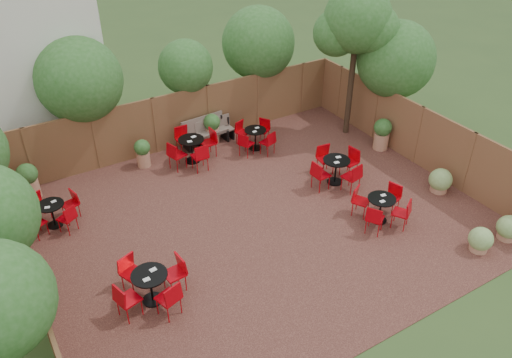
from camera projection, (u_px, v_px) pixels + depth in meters
ground at (259, 219)px, 14.55m from camera, size 80.00×80.00×0.00m
courtyard_paving at (259, 219)px, 14.54m from camera, size 12.00×10.00×0.02m
fence_back at (183, 119)px, 17.57m from camera, size 12.00×0.08×2.00m
fence_left at (29, 269)px, 11.40m from camera, size 0.08×10.00×2.00m
fence_right at (418, 135)px, 16.59m from camera, size 0.08×10.00×2.00m
neighbour_building at (4, 29)px, 16.12m from camera, size 5.00×4.00×8.00m
overhang_foliage at (182, 95)px, 15.04m from camera, size 15.66×10.67×2.65m
courtyard_tree at (357, 25)px, 16.67m from camera, size 2.49×2.39×5.22m
park_bench_left at (205, 131)px, 17.83m from camera, size 1.65×0.64×1.00m
park_bench_right at (214, 130)px, 18.02m from camera, size 1.40×0.50×0.85m
bistro_tables at (236, 188)px, 15.01m from camera, size 9.56×7.28×0.96m
planters at (201, 147)px, 16.73m from camera, size 11.51×4.01×1.13m
low_shrubs at (472, 211)px, 14.25m from camera, size 1.86×3.17×0.75m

